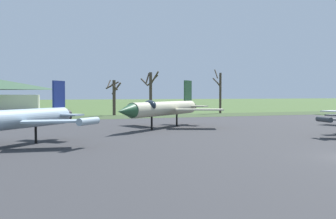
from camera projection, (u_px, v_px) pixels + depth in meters
The scene contains 7 objects.
asphalt_apron at pixel (227, 134), 41.68m from camera, with size 71.25×56.97×0.05m, color #333335.
grass_verge_strip at pixel (133, 117), 73.82m from camera, with size 131.25×12.00×0.06m, color #374829.
jet_fighter_front_left at pixel (8, 119), 30.66m from camera, with size 12.63×12.91×5.33m.
jet_fighter_front_right at pixel (163, 108), 48.27m from camera, with size 15.20×14.16×5.96m.
bare_tree_far_left at pixel (114, 95), 78.49m from camera, with size 3.04×2.22×6.92m.
bare_tree_left_of_center at pixel (151, 90), 82.63m from camera, with size 3.54×3.48×8.82m.
bare_tree_center at pixel (220, 91), 86.48m from camera, with size 1.60×2.50×9.44m.
Camera 1 is at (-20.64, -19.48, 4.13)m, focal length 43.43 mm.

